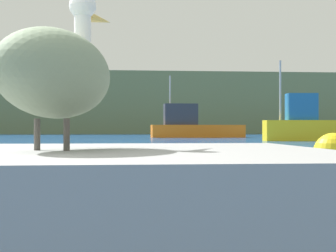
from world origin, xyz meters
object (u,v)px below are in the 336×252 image
(pelican, at_px, (57,72))
(fishing_boat_orange, at_px, (192,126))
(mooring_buoy, at_px, (334,153))
(fishing_boat_yellow, at_px, (303,124))

(pelican, bearing_deg, fishing_boat_orange, 11.08)
(fishing_boat_orange, bearing_deg, mooring_buoy, 85.58)
(pelican, bearing_deg, mooring_buoy, -11.11)
(fishing_boat_yellow, xyz_separation_m, mooring_buoy, (-7.40, -22.82, -0.63))
(pelican, xyz_separation_m, mooring_buoy, (4.15, 6.84, -0.72))
(pelican, xyz_separation_m, fishing_boat_yellow, (11.55, 29.66, -0.09))
(fishing_boat_yellow, bearing_deg, mooring_buoy, 76.57)
(mooring_buoy, bearing_deg, pelican, -121.26)
(fishing_boat_yellow, bearing_deg, pelican, 73.26)
(fishing_boat_yellow, bearing_deg, fishing_boat_orange, -62.28)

